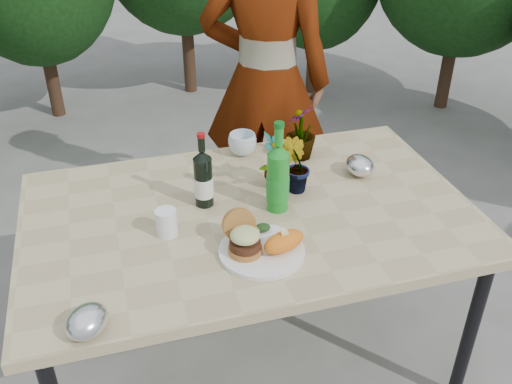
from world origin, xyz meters
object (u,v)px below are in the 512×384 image
object	(u,v)px
patio_table	(250,224)
wine_bottle	(203,179)
dinner_plate	(262,251)
person	(266,82)

from	to	relation	value
patio_table	wine_bottle	world-z (taller)	wine_bottle
patio_table	wine_bottle	xyz separation A→B (m)	(-0.15, 0.09, 0.16)
patio_table	wine_bottle	distance (m)	0.24
dinner_plate	person	world-z (taller)	person
patio_table	wine_bottle	bearing A→B (deg)	148.21
dinner_plate	person	size ratio (longest dim) A/B	0.16
patio_table	person	world-z (taller)	person
dinner_plate	wine_bottle	world-z (taller)	wine_bottle
wine_bottle	person	xyz separation A→B (m)	(0.47, 0.79, 0.02)
dinner_plate	person	xyz separation A→B (m)	(0.35, 1.12, 0.12)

